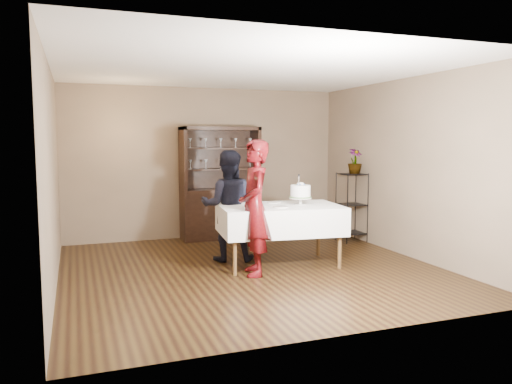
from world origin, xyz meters
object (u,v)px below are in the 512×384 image
Objects in this scene: cake_table at (280,219)px; woman at (255,208)px; cake at (300,192)px; china_hutch at (220,202)px; potted_plant at (355,161)px; plant_etagere at (352,204)px; man at (228,206)px.

woman is at bearing -144.42° from cake_table.
cake is (0.82, 0.35, 0.14)m from woman.
china_hutch is at bearing 97.05° from cake_table.
potted_plant reaches higher than cake.
woman is at bearing -148.83° from potted_plant.
cake_table is 1.01× the size of woman.
cake is (0.31, -0.02, 0.38)m from cake_table.
plant_etagere is 0.67× the size of cake_table.
plant_etagere is 1.91m from cake.
man is (-0.11, 0.87, -0.08)m from woman.
china_hutch is 1.67× the size of plant_etagere.
china_hutch is 2.54m from woman.
woman is 0.88m from man.
cake_table is at bearing -150.15° from potted_plant.
potted_plant is (0.02, -0.04, 0.75)m from plant_etagere.
woman reaches higher than potted_plant.
woman is (-0.25, -2.52, 0.22)m from china_hutch.
potted_plant is (2.35, 1.42, 0.51)m from woman.
man reaches higher than potted_plant.
china_hutch is at bearing -85.18° from man.
cake_table is 0.68m from woman.
china_hutch is 1.13× the size of woman.
cake is 1.02× the size of potted_plant.
cake_table is at bearing 135.02° from woman.
plant_etagere is 0.75m from potted_plant.
man reaches higher than cake_table.
potted_plant is at bearing -150.19° from man.
china_hutch reaches higher than cake.
china_hutch is 1.23× the size of man.
cake is (0.93, -0.51, 0.21)m from man.
man is 3.77× the size of potted_plant.
man reaches higher than cake.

